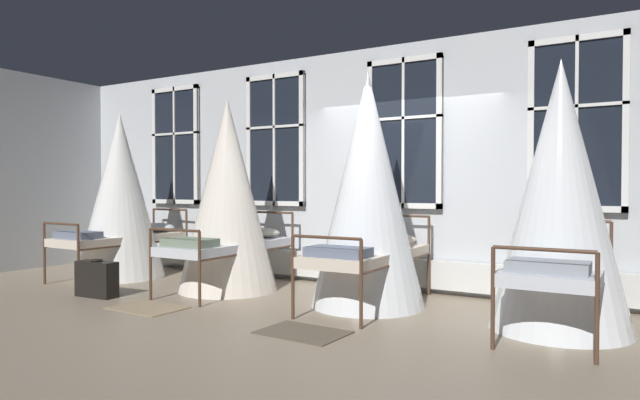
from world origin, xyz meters
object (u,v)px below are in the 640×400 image
object	(u,v)px
cot_first	(120,197)
suitcase_dark	(97,279)
cot_third	(368,192)
cot_second	(228,197)
cot_fourth	(560,199)

from	to	relation	value
cot_first	suitcase_dark	xyz separation A→B (m)	(0.99, -1.18, -0.98)
cot_first	cot_third	size ratio (longest dim) A/B	0.93
cot_first	suitcase_dark	distance (m)	1.83
cot_second	suitcase_dark	distance (m)	1.91
cot_first	cot_third	distance (m)	4.11
suitcase_dark	cot_third	bearing A→B (deg)	18.31
cot_second	cot_fourth	xyz separation A→B (m)	(4.05, 0.02, 0.02)
cot_first	suitcase_dark	size ratio (longest dim) A/B	4.35
cot_first	cot_fourth	world-z (taller)	cot_fourth
cot_fourth	suitcase_dark	distance (m)	5.39
cot_fourth	suitcase_dark	bearing A→B (deg)	103.17
cot_first	cot_fourth	xyz separation A→B (m)	(6.14, 0.03, 0.04)
cot_third	cot_second	bearing A→B (deg)	91.42
cot_second	cot_third	distance (m)	2.02
cot_fourth	suitcase_dark	xyz separation A→B (m)	(-5.15, -1.21, -1.03)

